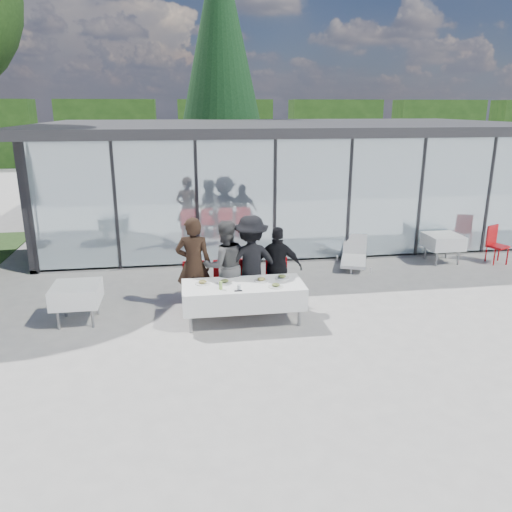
{
  "coord_description": "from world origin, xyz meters",
  "views": [
    {
      "loc": [
        -1.31,
        -8.16,
        3.91
      ],
      "look_at": [
        0.12,
        1.2,
        1.07
      ],
      "focal_mm": 35.0,
      "sensor_mm": 36.0,
      "label": 1
    }
  ],
  "objects": [
    {
      "name": "drinking_glasses",
      "position": [
        -0.34,
        0.19,
        0.8
      ],
      "size": [
        0.07,
        0.07,
        0.1
      ],
      "color": "silver",
      "rests_on": "dining_table"
    },
    {
      "name": "juice_bottle",
      "position": [
        -0.66,
        0.28,
        0.83
      ],
      "size": [
        0.06,
        0.06,
        0.15
      ],
      "primitive_type": "cylinder",
      "color": "#8EC050",
      "rests_on": "dining_table"
    },
    {
      "name": "plate_extra",
      "position": [
        0.35,
        0.26,
        0.77
      ],
      "size": [
        0.28,
        0.28,
        0.07
      ],
      "color": "white",
      "rests_on": "dining_table"
    },
    {
      "name": "spare_table_left",
      "position": [
        -3.3,
        0.94,
        0.55
      ],
      "size": [
        0.86,
        0.86,
        0.74
      ],
      "color": "white",
      "rests_on": "ground"
    },
    {
      "name": "folded_eyeglasses",
      "position": [
        -0.36,
        0.14,
        0.76
      ],
      "size": [
        0.14,
        0.03,
        0.01
      ],
      "primitive_type": "cube",
      "color": "black",
      "rests_on": "dining_table"
    },
    {
      "name": "diner_c",
      "position": [
        0.02,
        1.17,
        0.95
      ],
      "size": [
        1.3,
        1.3,
        1.9
      ],
      "primitive_type": "imported",
      "rotation": [
        0.0,
        0.0,
        3.2
      ],
      "color": "black",
      "rests_on": "ground"
    },
    {
      "name": "treeline",
      "position": [
        -2.0,
        28.0,
        2.2
      ],
      "size": [
        62.5,
        2.0,
        4.4
      ],
      "color": "#183410",
      "rests_on": "ground"
    },
    {
      "name": "ground",
      "position": [
        0.0,
        0.0,
        0.0
      ],
      "size": [
        90.0,
        90.0,
        0.0
      ],
      "primitive_type": "plane",
      "color": "#A19E99",
      "rests_on": "ground"
    },
    {
      "name": "diner_a",
      "position": [
        -1.11,
        1.17,
        0.95
      ],
      "size": [
        0.78,
        0.78,
        1.91
      ],
      "primitive_type": "imported",
      "rotation": [
        0.0,
        0.0,
        3.01
      ],
      "color": "black",
      "rests_on": "ground"
    },
    {
      "name": "diner_chair_a",
      "position": [
        -1.11,
        1.24,
        0.54
      ],
      "size": [
        0.44,
        0.44,
        0.97
      ],
      "color": "#BB0C11",
      "rests_on": "ground"
    },
    {
      "name": "diner_chair_d",
      "position": [
        0.57,
        1.24,
        0.54
      ],
      "size": [
        0.44,
        0.44,
        0.97
      ],
      "color": "#BB0C11",
      "rests_on": "ground"
    },
    {
      "name": "spare_chair_b",
      "position": [
        4.74,
        4.25,
        0.54
      ],
      "size": [
        0.62,
        0.62,
        0.97
      ],
      "color": "#BB0C11",
      "rests_on": "ground"
    },
    {
      "name": "plate_a",
      "position": [
        -0.97,
        0.62,
        0.77
      ],
      "size": [
        0.28,
        0.28,
        0.07
      ],
      "color": "white",
      "rests_on": "dining_table"
    },
    {
      "name": "spare_chair_a",
      "position": [
        6.71,
        3.24,
        0.54
      ],
      "size": [
        0.59,
        0.59,
        0.97
      ],
      "color": "#BB0C11",
      "rests_on": "ground"
    },
    {
      "name": "diner_d",
      "position": [
        0.57,
        1.17,
        0.82
      ],
      "size": [
        1.22,
        1.22,
        1.65
      ],
      "primitive_type": "imported",
      "rotation": [
        0.0,
        0.0,
        2.83
      ],
      "color": "black",
      "rests_on": "ground"
    },
    {
      "name": "spare_table_right",
      "position": [
        5.38,
        3.46,
        0.55
      ],
      "size": [
        0.86,
        0.86,
        0.74
      ],
      "color": "white",
      "rests_on": "ground"
    },
    {
      "name": "plate_b",
      "position": [
        -0.56,
        0.61,
        0.77
      ],
      "size": [
        0.28,
        0.28,
        0.07
      ],
      "color": "white",
      "rests_on": "dining_table"
    },
    {
      "name": "diner_chair_c",
      "position": [
        0.02,
        1.24,
        0.54
      ],
      "size": [
        0.44,
        0.44,
        0.97
      ],
      "color": "#BB0C11",
      "rests_on": "ground"
    },
    {
      "name": "diner_b",
      "position": [
        -0.5,
        1.17,
        0.91
      ],
      "size": [
        1.03,
        1.03,
        1.82
      ],
      "primitive_type": "imported",
      "rotation": [
        0.0,
        0.0,
        3.32
      ],
      "color": "#4F4F4F",
      "rests_on": "ground"
    },
    {
      "name": "plate_c",
      "position": [
        0.14,
        0.62,
        0.77
      ],
      "size": [
        0.28,
        0.28,
        0.07
      ],
      "color": "white",
      "rests_on": "dining_table"
    },
    {
      "name": "diner_chair_b",
      "position": [
        -0.5,
        1.24,
        0.54
      ],
      "size": [
        0.44,
        0.44,
        0.97
      ],
      "color": "#BB0C11",
      "rests_on": "ground"
    },
    {
      "name": "pavilion",
      "position": [
        2.0,
        8.16,
        2.15
      ],
      "size": [
        14.8,
        8.8,
        3.44
      ],
      "color": "gray",
      "rests_on": "ground"
    },
    {
      "name": "dining_table",
      "position": [
        -0.23,
        0.49,
        0.54
      ],
      "size": [
        2.26,
        0.96,
        0.75
      ],
      "color": "white",
      "rests_on": "ground"
    },
    {
      "name": "plate_d",
      "position": [
        0.56,
        0.71,
        0.77
      ],
      "size": [
        0.28,
        0.28,
        0.07
      ],
      "color": "white",
      "rests_on": "dining_table"
    },
    {
      "name": "conifer_tree",
      "position": [
        0.5,
        13.0,
        5.99
      ],
      "size": [
        4.0,
        4.0,
        10.5
      ],
      "color": "#382316",
      "rests_on": "ground"
    },
    {
      "name": "lounger",
      "position": [
        3.02,
        3.55,
        0.26
      ],
      "size": [
        1.04,
        1.46,
        0.72
      ],
      "color": "white",
      "rests_on": "ground"
    }
  ]
}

